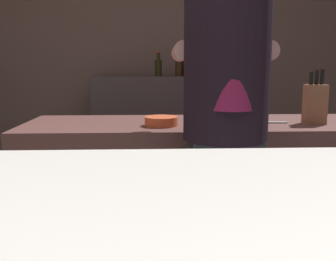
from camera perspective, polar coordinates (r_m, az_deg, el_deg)
name	(u,v)px	position (r m, az deg, el deg)	size (l,w,h in m)	color
wall_back	(156,49)	(3.47, -1.88, 12.58)	(5.20, 0.10, 2.70)	brown
prep_counter	(223,202)	(2.09, 8.51, -10.97)	(2.10, 0.60, 0.90)	brown
back_shelf	(145,139)	(3.25, -3.61, -1.39)	(0.87, 0.36, 1.11)	#3E3738
bartender	(225,121)	(1.50, 8.90, 1.45)	(0.43, 0.51, 1.68)	#272A31
knife_block	(315,103)	(2.02, 21.83, 3.94)	(0.10, 0.08, 0.28)	#8B5D40
mixing_bowl	(161,121)	(1.82, -1.05, 1.46)	(0.16, 0.16, 0.05)	#CE5630
chefs_knife	(263,122)	(1.97, 14.56, 1.23)	(0.24, 0.03, 0.01)	silver
bottle_vinegar	(179,65)	(3.13, 1.66, 10.05)	(0.06, 0.06, 0.23)	black
bottle_olive_oil	(158,67)	(3.13, -1.50, 9.83)	(0.06, 0.06, 0.20)	black
bottle_soy	(185,66)	(3.22, 2.58, 9.90)	(0.05, 0.05, 0.21)	black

